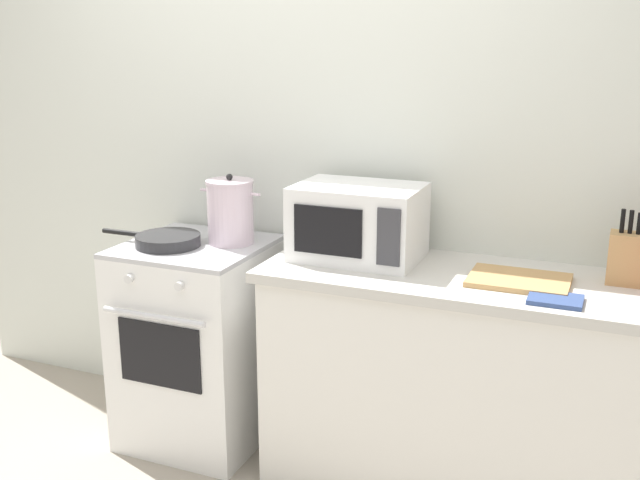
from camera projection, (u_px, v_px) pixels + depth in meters
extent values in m
cube|color=silver|center=(365.00, 165.00, 3.25)|extent=(4.40, 0.10, 2.50)
cube|color=white|center=(476.00, 393.00, 2.93)|extent=(1.64, 0.56, 0.88)
cube|color=beige|center=(483.00, 282.00, 2.81)|extent=(1.70, 0.60, 0.04)
cube|color=white|center=(199.00, 344.00, 3.38)|extent=(0.60, 0.60, 0.90)
cube|color=#B7B7BC|center=(194.00, 246.00, 3.25)|extent=(0.60, 0.60, 0.02)
cube|color=black|center=(159.00, 355.00, 3.09)|extent=(0.39, 0.01, 0.28)
cylinder|color=silver|center=(153.00, 317.00, 3.02)|extent=(0.48, 0.02, 0.02)
cylinder|color=silver|center=(129.00, 279.00, 3.04)|extent=(0.04, 0.02, 0.04)
cylinder|color=silver|center=(179.00, 286.00, 2.95)|extent=(0.04, 0.02, 0.04)
cylinder|color=silver|center=(231.00, 213.00, 3.24)|extent=(0.20, 0.20, 0.27)
cylinder|color=silver|center=(230.00, 182.00, 3.20)|extent=(0.21, 0.21, 0.01)
sphere|color=black|center=(229.00, 177.00, 3.19)|extent=(0.03, 0.03, 0.03)
cylinder|color=silver|center=(206.00, 190.00, 3.26)|extent=(0.05, 0.01, 0.01)
cylinder|color=silver|center=(255.00, 194.00, 3.17)|extent=(0.05, 0.01, 0.01)
cylinder|color=#28282B|center=(168.00, 240.00, 3.21)|extent=(0.28, 0.28, 0.05)
cylinder|color=black|center=(122.00, 233.00, 3.30)|extent=(0.20, 0.02, 0.02)
cube|color=white|center=(358.00, 222.00, 3.01)|extent=(0.50, 0.36, 0.30)
cube|color=black|center=(328.00, 231.00, 2.87)|extent=(0.28, 0.01, 0.19)
cube|color=#38383D|center=(388.00, 237.00, 2.78)|extent=(0.09, 0.01, 0.22)
cube|color=tan|center=(519.00, 280.00, 2.74)|extent=(0.36, 0.26, 0.02)
cube|color=tan|center=(627.00, 259.00, 2.71)|extent=(0.13, 0.10, 0.19)
cylinder|color=black|center=(623.00, 221.00, 2.68)|extent=(0.02, 0.02, 0.09)
cylinder|color=black|center=(631.00, 222.00, 2.67)|extent=(0.02, 0.02, 0.08)
cylinder|color=black|center=(639.00, 224.00, 2.66)|extent=(0.02, 0.02, 0.08)
cube|color=#33477A|center=(555.00, 300.00, 2.54)|extent=(0.18, 0.14, 0.02)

